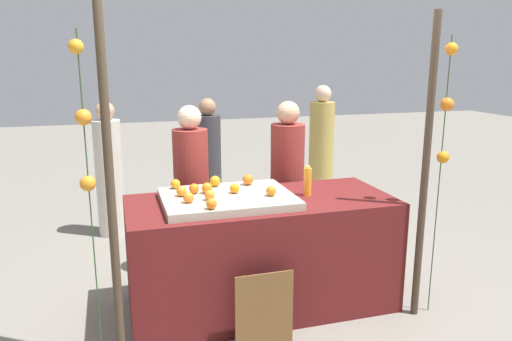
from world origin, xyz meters
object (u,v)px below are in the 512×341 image
at_px(stall_counter, 261,253).
at_px(orange_0, 194,189).
at_px(juice_bottle, 307,182).
at_px(orange_1, 271,191).
at_px(vendor_left, 192,198).
at_px(chalkboard_sign, 264,311).
at_px(vendor_right, 287,190).

xyz_separation_m(stall_counter, orange_0, (-0.51, 0.11, 0.55)).
bearing_deg(juice_bottle, orange_1, -159.87).
relative_size(stall_counter, orange_0, 26.55).
bearing_deg(orange_1, vendor_left, 118.11).
height_order(orange_0, orange_1, orange_0).
relative_size(chalkboard_sign, vendor_left, 0.36).
bearing_deg(orange_1, juice_bottle, 20.13).
xyz_separation_m(orange_1, juice_bottle, (0.35, 0.13, 0.02)).
relative_size(stall_counter, vendor_left, 1.32).
bearing_deg(chalkboard_sign, orange_0, 117.11).
bearing_deg(vendor_left, juice_bottle, -42.47).
distance_m(stall_counter, vendor_right, 0.92).
xyz_separation_m(orange_0, juice_bottle, (0.90, -0.11, 0.02)).
relative_size(orange_1, chalkboard_sign, 0.14).
xyz_separation_m(juice_bottle, chalkboard_sign, (-0.55, -0.58, -0.74)).
distance_m(orange_1, juice_bottle, 0.37).
relative_size(chalkboard_sign, vendor_right, 0.35).
height_order(chalkboard_sign, vendor_right, vendor_right).
height_order(orange_0, juice_bottle, juice_bottle).
distance_m(juice_bottle, vendor_left, 1.14).
xyz_separation_m(orange_0, orange_1, (0.55, -0.23, -0.00)).
bearing_deg(stall_counter, chalkboard_sign, -105.37).
xyz_separation_m(stall_counter, vendor_left, (-0.43, 0.76, 0.28)).
relative_size(stall_counter, vendor_right, 1.31).
bearing_deg(vendor_right, stall_counter, -123.53).
relative_size(stall_counter, juice_bottle, 8.57).
height_order(juice_bottle, vendor_left, vendor_left).
bearing_deg(vendor_left, stall_counter, -60.41).
height_order(vendor_left, vendor_right, vendor_right).
bearing_deg(vendor_right, orange_1, -117.61).
distance_m(stall_counter, juice_bottle, 0.68).
relative_size(stall_counter, chalkboard_sign, 3.69).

